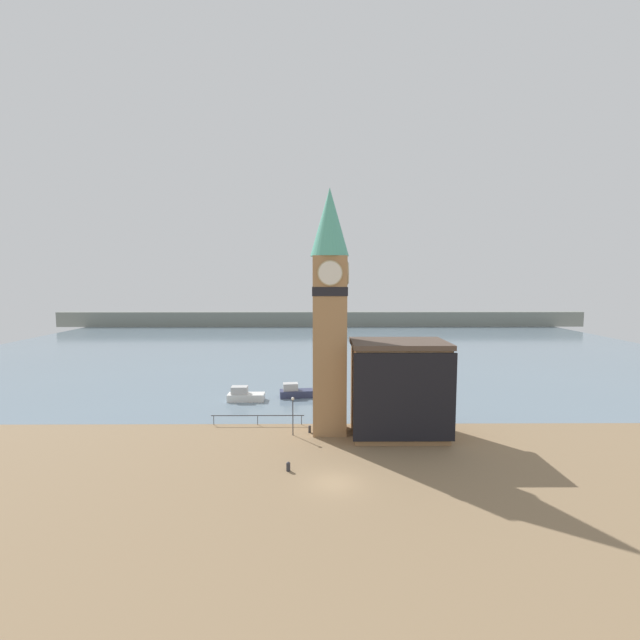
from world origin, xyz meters
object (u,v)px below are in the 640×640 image
at_px(mooring_bollard_far, 310,429).
at_px(pier_building, 398,388).
at_px(mooring_bollard_near, 288,466).
at_px(boat_far, 245,395).
at_px(boat_near, 295,392).
at_px(clock_tower, 330,305).
at_px(lamp_post, 293,409).

bearing_deg(mooring_bollard_far, pier_building, -4.88).
bearing_deg(mooring_bollard_near, boat_far, 108.91).
distance_m(boat_near, mooring_bollard_near, 22.79).
bearing_deg(boat_far, clock_tower, -47.14).
relative_size(clock_tower, mooring_bollard_near, 31.78).
bearing_deg(pier_building, boat_near, 128.03).
bearing_deg(boat_near, mooring_bollard_near, -95.71).
height_order(boat_near, mooring_bollard_far, boat_near).
bearing_deg(clock_tower, pier_building, -9.34).
height_order(clock_tower, boat_near, clock_tower).
height_order(clock_tower, lamp_post, clock_tower).
height_order(boat_far, mooring_bollard_far, boat_far).
bearing_deg(clock_tower, boat_far, 133.26).
bearing_deg(mooring_bollard_far, boat_far, 126.43).
distance_m(boat_near, lamp_post, 14.63).
bearing_deg(lamp_post, boat_near, 92.03).
relative_size(boat_far, mooring_bollard_far, 6.19).
bearing_deg(boat_near, pier_building, -59.15).
xyz_separation_m(clock_tower, lamp_post, (-3.79, -1.11, -10.66)).
bearing_deg(boat_far, lamp_post, -61.13).
distance_m(pier_building, boat_near, 18.91).
height_order(boat_near, boat_far, boat_near).
distance_m(mooring_bollard_near, mooring_bollard_far, 9.19).
height_order(boat_far, lamp_post, lamp_post).
relative_size(pier_building, mooring_bollard_near, 12.33).
height_order(pier_building, mooring_bollard_far, pier_building).
distance_m(mooring_bollard_near, lamp_post, 8.64).
height_order(boat_near, mooring_bollard_near, boat_near).
bearing_deg(pier_building, mooring_bollard_near, -142.53).
bearing_deg(pier_building, lamp_post, 179.76).
distance_m(mooring_bollard_far, lamp_post, 3.03).
relative_size(clock_tower, boat_far, 5.23).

